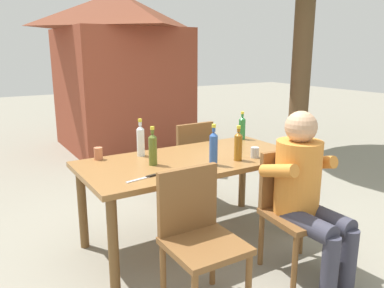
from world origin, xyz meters
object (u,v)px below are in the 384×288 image
at_px(backpack_by_near_side, 287,176).
at_px(cup_steel, 255,152).
at_px(cup_terracotta, 98,154).
at_px(brick_kiosk, 120,68).
at_px(bottle_amber, 238,146).
at_px(bottle_clear, 141,140).
at_px(chair_near_left, 198,232).
at_px(bottle_olive, 153,148).
at_px(table_knife, 144,178).
at_px(dining_table, 192,168).
at_px(bottle_blue, 214,148).
at_px(bottle_green, 242,127).
at_px(chair_near_right, 293,205).
at_px(chair_far_right, 189,158).
at_px(person_in_white_shirt, 306,188).

bearing_deg(backpack_by_near_side, cup_steel, -149.12).
height_order(cup_terracotta, brick_kiosk, brick_kiosk).
xyz_separation_m(bottle_amber, bottle_clear, (-0.60, 0.53, 0.01)).
relative_size(chair_near_left, bottle_olive, 2.90).
bearing_deg(cup_terracotta, table_knife, -79.68).
relative_size(dining_table, bottle_blue, 5.64).
bearing_deg(bottle_olive, cup_terracotta, 130.72).
distance_m(cup_terracotta, brick_kiosk, 3.37).
distance_m(cup_steel, table_knife, 1.00).
bearing_deg(bottle_green, bottle_olive, -163.75).
relative_size(bottle_amber, bottle_blue, 0.88).
height_order(cup_terracotta, table_knife, cup_terracotta).
xyz_separation_m(chair_near_right, cup_steel, (0.04, 0.49, 0.28)).
distance_m(dining_table, bottle_amber, 0.42).
xyz_separation_m(bottle_blue, cup_terracotta, (-0.70, 0.61, -0.09)).
height_order(chair_near_right, chair_far_right, same).
height_order(cup_steel, backpack_by_near_side, cup_steel).
bearing_deg(bottle_olive, bottle_clear, 84.36).
height_order(chair_near_right, table_knife, chair_near_right).
height_order(bottle_amber, bottle_green, bottle_amber).
bearing_deg(cup_steel, bottle_blue, 179.76).
relative_size(person_in_white_shirt, bottle_amber, 4.18).
bearing_deg(dining_table, cup_steel, -28.65).
relative_size(bottle_green, cup_steel, 3.18).
relative_size(dining_table, bottle_olive, 6.00).
height_order(dining_table, table_knife, table_knife).
xyz_separation_m(bottle_amber, bottle_olive, (-0.63, 0.24, 0.01)).
xyz_separation_m(person_in_white_shirt, cup_steel, (0.05, 0.60, 0.11)).
bearing_deg(bottle_olive, backpack_by_near_side, 11.18).
bearing_deg(person_in_white_shirt, table_knife, 148.52).
height_order(chair_near_right, bottle_amber, bottle_amber).
relative_size(chair_near_left, cup_steel, 10.06).
bearing_deg(cup_steel, chair_near_left, -150.39).
relative_size(chair_near_left, table_knife, 3.62).
height_order(person_in_white_shirt, cup_terracotta, person_in_white_shirt).
distance_m(bottle_olive, brick_kiosk, 3.59).
bearing_deg(bottle_clear, bottle_olive, -95.64).
bearing_deg(bottle_blue, bottle_clear, 124.26).
bearing_deg(backpack_by_near_side, bottle_green, -177.44).
distance_m(chair_near_left, person_in_white_shirt, 0.83).
xyz_separation_m(bottle_blue, bottle_clear, (-0.36, 0.53, -0.00)).
height_order(chair_near_left, brick_kiosk, brick_kiosk).
xyz_separation_m(chair_far_right, cup_steel, (0.04, -0.98, 0.28)).
relative_size(chair_near_left, bottle_green, 3.16).
xyz_separation_m(bottle_green, cup_terracotta, (-1.44, 0.03, -0.07)).
bearing_deg(chair_far_right, person_in_white_shirt, -90.09).
xyz_separation_m(bottle_amber, table_knife, (-0.83, -0.02, -0.12)).
bearing_deg(table_knife, chair_near_left, -73.37).
xyz_separation_m(chair_far_right, person_in_white_shirt, (-0.00, -1.57, 0.17)).
bearing_deg(backpack_by_near_side, chair_near_right, -133.93).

